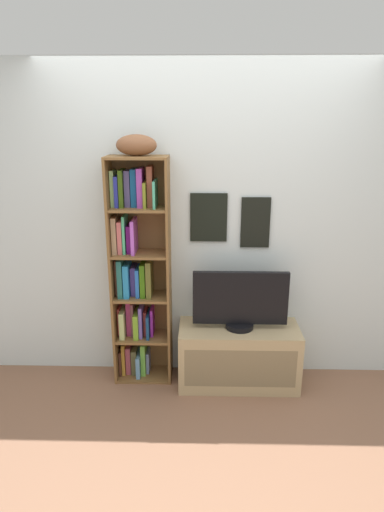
# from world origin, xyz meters

# --- Properties ---
(ground) EXTENTS (5.20, 5.20, 0.04)m
(ground) POSITION_xyz_m (0.00, 0.00, -0.02)
(ground) COLOR brown
(back_wall) EXTENTS (4.80, 0.08, 2.51)m
(back_wall) POSITION_xyz_m (0.00, 1.13, 1.25)
(back_wall) COLOR silver
(back_wall) RESTS_ON ground
(bookshelf) EXTENTS (0.46, 0.27, 1.82)m
(bookshelf) POSITION_xyz_m (-0.54, 1.00, 0.90)
(bookshelf) COLOR brown
(bookshelf) RESTS_ON ground
(football) EXTENTS (0.30, 0.16, 0.15)m
(football) POSITION_xyz_m (-0.50, 0.97, 1.89)
(football) COLOR brown
(football) RESTS_ON bookshelf
(tv_stand) EXTENTS (0.95, 0.41, 0.49)m
(tv_stand) POSITION_xyz_m (0.28, 0.89, 0.25)
(tv_stand) COLOR tan
(tv_stand) RESTS_ON ground
(television) EXTENTS (0.74, 0.22, 0.47)m
(television) POSITION_xyz_m (0.28, 0.89, 0.72)
(television) COLOR black
(television) RESTS_ON tv_stand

